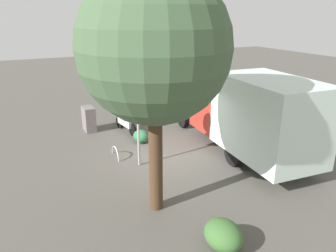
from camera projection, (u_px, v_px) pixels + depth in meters
The scene contains 10 objects.
ground_plane at pixel (164, 157), 11.87m from camera, with size 60.00×60.00×0.00m, color #514E48.
box_truck_near at pixel (251, 112), 11.54m from camera, with size 7.09×2.71×3.02m.
motorcycle at pixel (126, 121), 14.20m from camera, with size 1.81×0.59×1.20m.
stop_sign at pixel (137, 105), 10.56m from camera, with size 0.71×0.33×3.24m.
street_tree at pixel (154, 49), 7.45m from camera, with size 3.62×3.62×6.06m.
utility_cabinet at pixel (89, 119), 14.37m from camera, with size 0.80×0.45×1.08m, color slate.
bike_rack_hoop at pixel (116, 157), 11.88m from camera, with size 0.85×0.85×0.05m, color #B7B7BC.
shrub_near_sign at pixel (141, 136), 13.18m from camera, with size 0.74×0.61×0.51m, color #2E6B41.
shrub_mid_verge at pixel (123, 116), 15.70m from camera, with size 0.82×0.67×0.56m, color #217815.
shrub_by_tree at pixel (223, 235), 7.23m from camera, with size 0.99×0.81×0.67m, color #3B6530.
Camera 1 is at (-9.77, 4.64, 5.02)m, focal length 34.82 mm.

